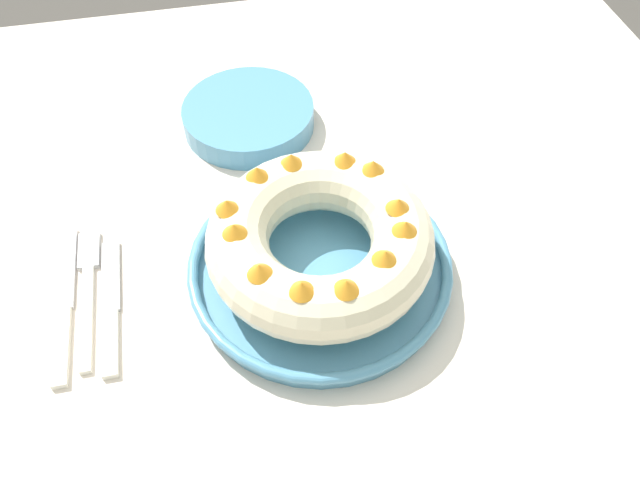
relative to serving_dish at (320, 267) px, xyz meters
The scene contains 7 objects.
dining_table 0.10m from the serving_dish, 148.13° to the left, with size 1.22×1.17×0.74m.
serving_dish is the anchor object (origin of this frame).
bundt_cake 0.05m from the serving_dish, 133.66° to the left, with size 0.24×0.24×0.08m.
fork 0.26m from the serving_dish, behind, with size 0.02×0.18×0.01m.
serving_knife 0.28m from the serving_dish, behind, with size 0.02×0.21×0.01m.
cake_knife 0.23m from the serving_dish, behind, with size 0.02×0.18×0.01m.
side_bowl 0.27m from the serving_dish, 99.14° to the left, with size 0.18×0.18×0.03m, color #518EB2.
Camera 1 is at (-0.07, -0.41, 1.31)m, focal length 35.00 mm.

